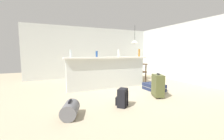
{
  "coord_description": "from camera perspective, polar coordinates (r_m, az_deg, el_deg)",
  "views": [
    {
      "loc": [
        -2.43,
        -4.38,
        1.23
      ],
      "look_at": [
        -0.26,
        0.36,
        0.64
      ],
      "focal_mm": 24.1,
      "sensor_mm": 36.0,
      "label": 1
    }
  ],
  "objects": [
    {
      "name": "ground_plane",
      "position": [
        5.17,
        4.29,
        -7.61
      ],
      "size": [
        13.0,
        13.0,
        0.05
      ],
      "primitive_type": "cube",
      "color": "#BCAD8E"
    },
    {
      "name": "wall_back",
      "position": [
        7.82,
        -6.55,
        6.57
      ],
      "size": [
        6.6,
        0.1,
        2.5
      ],
      "primitive_type": "cube",
      "color": "silver",
      "rests_on": "ground_plane"
    },
    {
      "name": "wall_right",
      "position": [
        7.21,
        25.02,
        6.02
      ],
      "size": [
        0.1,
        6.0,
        2.5
      ],
      "primitive_type": "cube",
      "color": "silver",
      "rests_on": "ground_plane"
    },
    {
      "name": "partition_half_wall",
      "position": [
        5.22,
        -1.61,
        -1.32
      ],
      "size": [
        2.8,
        0.2,
        1.05
      ],
      "primitive_type": "cube",
      "color": "silver",
      "rests_on": "ground_plane"
    },
    {
      "name": "bar_countertop",
      "position": [
        5.17,
        -1.63,
        4.71
      ],
      "size": [
        2.96,
        0.4,
        0.05
      ],
      "primitive_type": "cube",
      "color": "white",
      "rests_on": "partition_half_wall"
    },
    {
      "name": "bottle_clear",
      "position": [
        4.86,
        -15.43,
        6.04
      ],
      "size": [
        0.06,
        0.06,
        0.23
      ],
      "primitive_type": "cylinder",
      "color": "silver",
      "rests_on": "bar_countertop"
    },
    {
      "name": "bottle_blue",
      "position": [
        5.1,
        -5.84,
        6.07
      ],
      "size": [
        0.07,
        0.07,
        0.2
      ],
      "primitive_type": "cylinder",
      "color": "#284C89",
      "rests_on": "bar_countertop"
    },
    {
      "name": "bottle_white",
      "position": [
        5.38,
        2.57,
        6.35
      ],
      "size": [
        0.07,
        0.07,
        0.25
      ],
      "primitive_type": "cylinder",
      "color": "silver",
      "rests_on": "bar_countertop"
    },
    {
      "name": "bottle_amber",
      "position": [
        5.77,
        10.25,
        6.43
      ],
      "size": [
        0.06,
        0.06,
        0.28
      ],
      "primitive_type": "cylinder",
      "color": "#9E661E",
      "rests_on": "bar_countertop"
    },
    {
      "name": "dining_table",
      "position": [
        7.09,
        7.94,
        1.68
      ],
      "size": [
        1.1,
        0.8,
        0.74
      ],
      "color": "#4C331E",
      "rests_on": "ground_plane"
    },
    {
      "name": "dining_chair_near_partition",
      "position": [
        6.63,
        10.45,
        0.17
      ],
      "size": [
        0.43,
        0.43,
        0.93
      ],
      "color": "#4C331E",
      "rests_on": "ground_plane"
    },
    {
      "name": "pendant_lamp",
      "position": [
        7.14,
        8.58,
        10.6
      ],
      "size": [
        0.34,
        0.34,
        0.86
      ],
      "color": "black"
    },
    {
      "name": "suitcase_flat_navy",
      "position": [
        5.21,
        15.67,
        -6.19
      ],
      "size": [
        0.49,
        0.83,
        0.22
      ],
      "color": "#1E284C",
      "rests_on": "ground_plane"
    },
    {
      "name": "backpack_black",
      "position": [
        3.51,
        3.91,
        -10.55
      ],
      "size": [
        0.34,
        0.34,
        0.42
      ],
      "color": "black",
      "rests_on": "ground_plane"
    },
    {
      "name": "duffel_bag_grey",
      "position": [
        3.07,
        -15.58,
        -14.32
      ],
      "size": [
        0.45,
        0.55,
        0.34
      ],
      "color": "slate",
      "rests_on": "ground_plane"
    },
    {
      "name": "suitcase_upright_olive",
      "position": [
        4.41,
        16.98,
        -5.59
      ],
      "size": [
        0.39,
        0.5,
        0.67
      ],
      "color": "#51562D",
      "rests_on": "ground_plane"
    }
  ]
}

